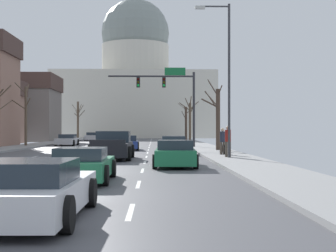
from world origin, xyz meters
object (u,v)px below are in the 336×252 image
Objects in this scene: sedan_near_01 at (173,145)px; pedestrian_01 at (228,140)px; sedan_oncoming_00 at (67,140)px; sedan_oncoming_02 at (92,137)px; sedan_near_05 at (31,191)px; sedan_oncoming_03 at (123,136)px; sedan_near_00 at (127,143)px; sedan_near_03 at (175,154)px; bicycle_parked at (223,149)px; pickup_truck_near_02 at (113,147)px; street_lamp_right at (225,68)px; signal_gantry at (170,90)px; sedan_near_04 at (83,165)px; pedestrian_00 at (223,140)px; sedan_oncoming_01 at (111,138)px.

sedan_near_01 is 2.57× the size of pedestrian_01.
sedan_oncoming_02 reaches higher than sedan_oncoming_00.
sedan_near_05 is (-3.68, -25.36, -0.05)m from sedan_near_01.
sedan_near_00 is at bearing -86.00° from sedan_oncoming_03.
sedan_near_00 is at bearing 99.85° from sedan_near_03.
sedan_oncoming_03 is 2.50× the size of pedestrian_01.
pickup_truck_near_02 is at bearing -156.06° from bicycle_parked.
sedan_oncoming_00 is at bearing 117.61° from street_lamp_right.
pedestrian_01 is at bearing -65.93° from sedan_near_01.
sedan_oncoming_03 is 60.96m from pedestrian_01.
signal_gantry is 1.77× the size of sedan_oncoming_00.
street_lamp_right reaches higher than bicycle_parked.
sedan_oncoming_03 reaches higher than sedan_near_04.
sedan_oncoming_02 and sedan_oncoming_03 have the same top height.
signal_gantry is at bearing 101.25° from pedestrian_00.
sedan_near_01 is 12.00m from sedan_near_03.
sedan_oncoming_02 is (-7.02, 66.20, 0.04)m from sedan_near_05.
sedan_oncoming_03 reaches higher than sedan_near_00.
street_lamp_right is at bearing -74.40° from sedan_oncoming_02.
sedan_near_00 is 12.84m from pickup_truck_near_02.
street_lamp_right reaches higher than sedan_near_00.
street_lamp_right is at bearing -69.24° from sedan_near_01.
sedan_near_01 is at bearing -59.96° from sedan_oncoming_00.
sedan_oncoming_02 is 2.40× the size of bicycle_parked.
sedan_near_04 is 2.48× the size of pedestrian_01.
sedan_near_05 is 56.38m from sedan_oncoming_01.
pickup_truck_near_02 is 1.26× the size of sedan_oncoming_02.
sedan_oncoming_00 is at bearing 144.23° from signal_gantry.
sedan_oncoming_00 is 1.01× the size of sedan_oncoming_01.
bicycle_parked is (13.62, -21.31, -0.07)m from sedan_oncoming_00.
signal_gantry is 17.74m from pedestrian_01.
sedan_oncoming_01 is (-7.09, 20.36, -4.69)m from signal_gantry.
bicycle_parked is at bearing 81.00° from pedestrian_00.
sedan_near_04 is at bearing -79.39° from sedan_oncoming_00.
pedestrian_01 reaches higher than sedan_near_04.
sedan_oncoming_03 reaches higher than bicycle_parked.
sedan_oncoming_03 is at bearing 99.96° from bicycle_parked.
sedan_near_04 is (0.05, -12.38, -0.19)m from pickup_truck_near_02.
sedan_near_00 reaches higher than sedan_oncoming_01.
sedan_near_03 is 1.10× the size of sedan_oncoming_02.
signal_gantry is at bearing 88.77° from sedan_near_03.
pedestrian_01 reaches higher than sedan_oncoming_02.
sedan_oncoming_00 is at bearing 120.04° from sedan_near_01.
signal_gantry is at bearing -35.77° from sedan_oncoming_00.
sedan_oncoming_02 is (-7.02, 59.30, 0.05)m from sedan_near_04.
sedan_oncoming_01 is at bearing 106.00° from pedestrian_00.
sedan_oncoming_02 reaches higher than sedan_near_00.
signal_gantry reaches higher than sedan_near_04.
pedestrian_01 is (6.57, 11.98, 0.60)m from sedan_near_04.
pedestrian_01 is 3.49m from bicycle_parked.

